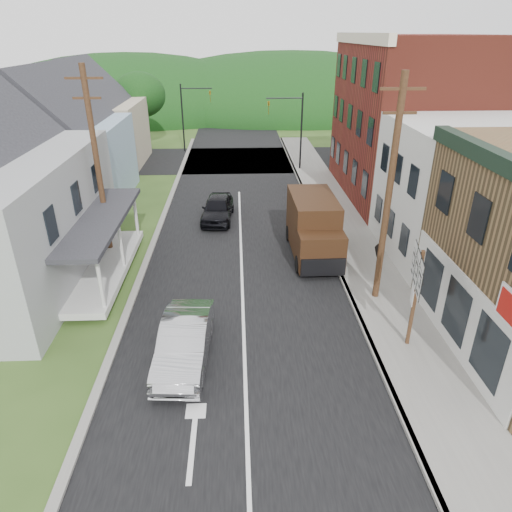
{
  "coord_description": "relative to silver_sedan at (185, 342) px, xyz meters",
  "views": [
    {
      "loc": [
        -0.15,
        -12.78,
        10.16
      ],
      "look_at": [
        0.55,
        3.33,
        2.2
      ],
      "focal_mm": 32.0,
      "sensor_mm": 36.0,
      "label": 1
    }
  ],
  "objects": [
    {
      "name": "ground",
      "position": [
        2.02,
        0.19,
        -0.75
      ],
      "size": [
        120.0,
        120.0,
        0.0
      ],
      "primitive_type": "plane",
      "color": "#2D4719",
      "rests_on": "ground"
    },
    {
      "name": "road",
      "position": [
        2.02,
        10.19,
        -0.75
      ],
      "size": [
        9.0,
        90.0,
        0.02
      ],
      "primitive_type": "cube",
      "color": "black",
      "rests_on": "ground"
    },
    {
      "name": "cross_road",
      "position": [
        2.02,
        27.19,
        -0.75
      ],
      "size": [
        60.0,
        9.0,
        0.02
      ],
      "primitive_type": "cube",
      "color": "black",
      "rests_on": "ground"
    },
    {
      "name": "sidewalk_right",
      "position": [
        7.92,
        8.19,
        -0.67
      ],
      "size": [
        2.8,
        55.0,
        0.15
      ],
      "primitive_type": "cube",
      "color": "slate",
      "rests_on": "ground"
    },
    {
      "name": "curb_right",
      "position": [
        6.57,
        8.19,
        -0.67
      ],
      "size": [
        0.2,
        55.0,
        0.15
      ],
      "primitive_type": "cube",
      "color": "slate",
      "rests_on": "ground"
    },
    {
      "name": "curb_left",
      "position": [
        -2.63,
        8.19,
        -0.69
      ],
      "size": [
        0.3,
        55.0,
        0.12
      ],
      "primitive_type": "cube",
      "color": "slate",
      "rests_on": "ground"
    },
    {
      "name": "storefront_white",
      "position": [
        13.32,
        7.69,
        2.5
      ],
      "size": [
        8.0,
        7.0,
        6.5
      ],
      "primitive_type": "cube",
      "color": "silver",
      "rests_on": "ground"
    },
    {
      "name": "storefront_red",
      "position": [
        13.32,
        17.19,
        4.25
      ],
      "size": [
        8.0,
        12.0,
        10.0
      ],
      "primitive_type": "cube",
      "color": "maroon",
      "rests_on": "ground"
    },
    {
      "name": "house_blue",
      "position": [
        -8.98,
        17.19,
        2.95
      ],
      "size": [
        7.14,
        8.16,
        7.28
      ],
      "color": "#9AB5D2",
      "rests_on": "ground"
    },
    {
      "name": "house_cream",
      "position": [
        -9.48,
        26.19,
        2.95
      ],
      "size": [
        7.14,
        8.16,
        7.28
      ],
      "color": "#B7A78D",
      "rests_on": "ground"
    },
    {
      "name": "utility_pole_right",
      "position": [
        7.62,
        3.69,
        3.91
      ],
      "size": [
        1.6,
        0.26,
        9.0
      ],
      "color": "#472D19",
      "rests_on": "ground"
    },
    {
      "name": "utility_pole_left",
      "position": [
        -4.48,
        8.19,
        3.91
      ],
      "size": [
        1.6,
        0.26,
        9.0
      ],
      "color": "#472D19",
      "rests_on": "ground"
    },
    {
      "name": "traffic_signal_right",
      "position": [
        6.32,
        23.69,
        3.01
      ],
      "size": [
        2.87,
        0.2,
        6.0
      ],
      "color": "black",
      "rests_on": "ground"
    },
    {
      "name": "traffic_signal_left",
      "position": [
        -2.29,
        30.69,
        3.01
      ],
      "size": [
        2.87,
        0.2,
        6.0
      ],
      "color": "black",
      "rests_on": "ground"
    },
    {
      "name": "tree_left_d",
      "position": [
        -6.98,
        32.19,
        4.14
      ],
      "size": [
        4.8,
        4.8,
        6.94
      ],
      "color": "#382616",
      "rests_on": "ground"
    },
    {
      "name": "forested_ridge",
      "position": [
        2.02,
        55.19,
        -0.75
      ],
      "size": [
        90.0,
        30.0,
        16.0
      ],
      "primitive_type": "ellipsoid",
      "color": "#0F340F",
      "rests_on": "ground"
    },
    {
      "name": "silver_sedan",
      "position": [
        0.0,
        0.0,
        0.0
      ],
      "size": [
        1.83,
        4.61,
        1.49
      ],
      "primitive_type": "imported",
      "rotation": [
        0.0,
        0.0,
        -0.06
      ],
      "color": "#B0B1B5",
      "rests_on": "ground"
    },
    {
      "name": "dark_sedan",
      "position": [
        0.7,
        13.0,
        -0.02
      ],
      "size": [
        2.03,
        4.37,
        1.45
      ],
      "primitive_type": "imported",
      "rotation": [
        0.0,
        0.0,
        -0.08
      ],
      "color": "black",
      "rests_on": "ground"
    },
    {
      "name": "delivery_van",
      "position": [
        5.61,
        7.99,
        0.74
      ],
      "size": [
        2.25,
        5.28,
        2.93
      ],
      "rotation": [
        0.0,
        0.0,
        0.01
      ],
      "color": "black",
      "rests_on": "ground"
    },
    {
      "name": "route_sign_cluster",
      "position": [
        7.79,
        0.42,
        1.78
      ],
      "size": [
        0.54,
        2.06,
        3.67
      ],
      "rotation": [
        0.0,
        0.0,
        -0.23
      ],
      "color": "#472D19",
      "rests_on": "sidewalk_right"
    },
    {
      "name": "warning_sign",
      "position": [
        7.6,
        3.99,
        0.87
      ],
      "size": [
        0.12,
        0.63,
        2.29
      ],
      "rotation": [
        0.0,
        0.0,
        0.09
      ],
      "color": "black",
      "rests_on": "sidewalk_right"
    }
  ]
}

